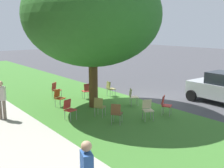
# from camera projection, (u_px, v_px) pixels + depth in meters

# --- Properties ---
(ground) EXTENTS (80.00, 80.00, 0.00)m
(ground) POSITION_uv_depth(u_px,v_px,m) (146.00, 99.00, 15.05)
(ground) COLOR #424247
(grass_verge) EXTENTS (48.00, 6.00, 0.01)m
(grass_verge) POSITION_uv_depth(u_px,v_px,m) (99.00, 110.00, 13.11)
(grass_verge) COLOR #3D752D
(grass_verge) RESTS_ON ground
(sidewalk_strip) EXTENTS (48.00, 2.80, 0.01)m
(sidewalk_strip) POSITION_uv_depth(u_px,v_px,m) (7.00, 130.00, 10.45)
(sidewalk_strip) COLOR #ADA89E
(sidewalk_strip) RESTS_ON ground
(street_tree) EXTENTS (6.54, 6.54, 6.88)m
(street_tree) POSITION_uv_depth(u_px,v_px,m) (92.00, 16.00, 12.77)
(street_tree) COLOR brown
(street_tree) RESTS_ON ground
(chair_0) EXTENTS (0.48, 0.48, 0.88)m
(chair_0) POSITION_uv_depth(u_px,v_px,m) (87.00, 90.00, 15.04)
(chair_0) COLOR #B7332D
(chair_0) RESTS_ON ground
(chair_1) EXTENTS (0.57, 0.57, 0.88)m
(chair_1) POSITION_uv_depth(u_px,v_px,m) (133.00, 96.00, 13.75)
(chair_1) COLOR beige
(chair_1) RESTS_ON ground
(chair_2) EXTENTS (0.56, 0.56, 0.88)m
(chair_2) POSITION_uv_depth(u_px,v_px,m) (148.00, 108.00, 11.56)
(chair_2) COLOR beige
(chair_2) RESTS_ON ground
(chair_3) EXTENTS (0.57, 0.57, 0.88)m
(chair_3) POSITION_uv_depth(u_px,v_px,m) (56.00, 89.00, 15.28)
(chair_3) COLOR #B7332D
(chair_3) RESTS_ON ground
(chair_4) EXTENTS (0.52, 0.51, 0.88)m
(chair_4) POSITION_uv_depth(u_px,v_px,m) (69.00, 108.00, 11.58)
(chair_4) COLOR #B7332D
(chair_4) RESTS_ON ground
(chair_5) EXTENTS (0.55, 0.54, 0.88)m
(chair_5) POSITION_uv_depth(u_px,v_px,m) (59.00, 97.00, 13.53)
(chair_5) COLOR #C64C1E
(chair_5) RESTS_ON ground
(chair_6) EXTENTS (0.57, 0.57, 0.88)m
(chair_6) POSITION_uv_depth(u_px,v_px,m) (165.00, 104.00, 12.24)
(chair_6) COLOR #B7332D
(chair_6) RESTS_ON ground
(chair_7) EXTENTS (0.58, 0.58, 0.88)m
(chair_7) POSITION_uv_depth(u_px,v_px,m) (116.00, 112.00, 11.01)
(chair_7) COLOR brown
(chair_7) RESTS_ON ground
(chair_8) EXTENTS (0.57, 0.57, 0.88)m
(chair_8) POSITION_uv_depth(u_px,v_px,m) (99.00, 105.00, 11.97)
(chair_8) COLOR olive
(chair_8) RESTS_ON ground
(chair_9) EXTENTS (0.47, 0.48, 0.88)m
(chair_9) POSITION_uv_depth(u_px,v_px,m) (110.00, 88.00, 15.61)
(chair_9) COLOR olive
(chair_9) RESTS_ON ground
(pedestrian_1) EXTENTS (0.37, 0.41, 1.69)m
(pedestrian_1) POSITION_uv_depth(u_px,v_px,m) (1.00, 99.00, 11.55)
(pedestrian_1) COLOR #726659
(pedestrian_1) RESTS_ON ground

